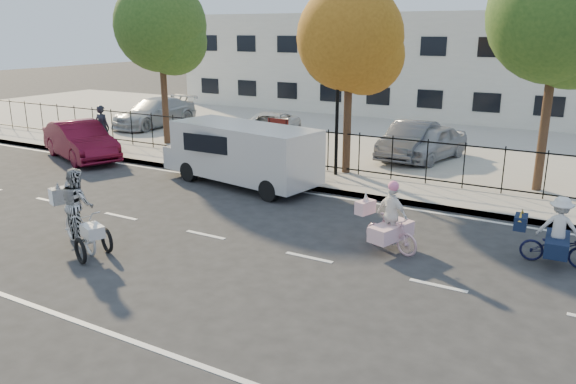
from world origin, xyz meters
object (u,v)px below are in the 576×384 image
Objects in this scene: red_sedan at (81,141)px; lot_car_a at (155,112)px; zebra_trike at (79,218)px; lamppost at (338,90)px; bull_bike at (557,238)px; lot_car_b at (268,128)px; lot_car_d at (430,143)px; pedestrian at (103,127)px; white_van at (242,152)px; unicorn_bike at (390,225)px; lot_car_c at (410,140)px.

lot_car_a is at bearing 40.22° from red_sedan.
lamppost is at bearing 4.79° from zebra_trike.
zebra_trike is 1.34× the size of bull_bike.
red_sedan is 1.01× the size of lot_car_b.
lot_car_a reaches higher than lot_car_d.
bull_bike is at bearing 162.99° from pedestrian.
white_van is (-2.40, -2.30, -1.98)m from lamppost.
unicorn_bike is 9.82m from lot_car_c.
lamppost is 2.46× the size of unicorn_bike.
lot_car_c is at bearing -0.75° from lot_car_a.
unicorn_bike reaches higher than lot_car_d.
lamppost reaches higher than bull_bike.
lot_car_d is at bearing 61.40° from lamppost.
zebra_trike is at bearing -81.29° from white_van.
red_sedan is (-7.68, 6.67, -0.00)m from zebra_trike.
unicorn_bike is 0.45× the size of lot_car_d.
zebra_trike is 0.38× the size of white_van.
red_sedan is at bearing 69.73° from zebra_trike.
white_van reaches higher than lot_car_d.
unicorn_bike reaches higher than bull_bike.
lamppost is 7.19m from unicorn_bike.
pedestrian is 0.37× the size of lot_car_a.
unicorn_bike is 0.95× the size of pedestrian.
bull_bike is 10.37m from lot_car_c.
lot_car_b is at bearing -17.90° from red_sedan.
lot_car_c is at bearing -13.30° from lot_car_b.
zebra_trike reaches higher than red_sedan.
zebra_trike is 0.54× the size of lot_car_c.
bull_bike is 21.97m from lot_car_a.
lot_car_d is (7.37, 0.13, 0.03)m from lot_car_b.
bull_bike is 0.44× the size of lot_car_d.
lot_car_d is at bearing -13.29° from lot_car_b.
unicorn_bike is at bearing -29.64° from lot_car_a.
lot_car_b is 1.08× the size of lot_car_c.
white_van is 12.30m from lot_car_a.
pedestrian is at bearing -67.81° from lot_car_a.
red_sedan is at bearing -69.50° from lot_car_a.
bull_bike reaches higher than lot_car_c.
zebra_trike is at bearing -92.78° from lot_car_b.
red_sedan is 0.92× the size of lot_car_a.
lamppost reaches higher than red_sedan.
lot_car_c is (-2.57, 9.48, 0.21)m from unicorn_bike.
white_van is at bearing -113.24° from lot_car_d.
red_sedan is at bearing -167.34° from lamppost.
white_van is at bearing 163.96° from pedestrian.
white_van is 6.79m from lot_car_b.
zebra_trike reaches higher than bull_bike.
lot_car_a is at bearing 155.95° from white_van.
unicorn_bike is at bearing -54.11° from lamppost.
lamppost is 9.62m from zebra_trike.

